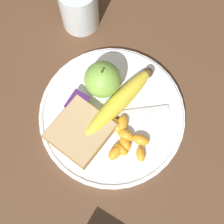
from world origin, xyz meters
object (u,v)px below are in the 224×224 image
Objects in this scene: plate at (112,115)px; apple at (102,79)px; juice_glass at (79,7)px; fork at (120,114)px; jam_packet at (78,103)px; bread_slice at (80,131)px; banana at (120,102)px.

plate is 3.58× the size of apple.
fork is (0.14, 0.18, -0.04)m from juice_glass.
bread_slice is at bearing 38.13° from jam_packet.
plate is 2.06× the size of fork.
fork is (-0.01, 0.01, 0.01)m from plate.
banana is (-0.03, 0.00, 0.02)m from plate.
juice_glass is 1.43× the size of apple.
plate is 0.23m from juice_glass.
apple is at bearing 160.98° from jam_packet.
jam_packet reaches higher than fork.
fork is at bearing 125.71° from plate.
juice_glass is 0.20m from jam_packet.
apple is 0.58× the size of fork.
bread_slice is at bearing 18.16° from fork.
plate is 0.03m from banana.
plate is 6.76× the size of jam_packet.
banana is (0.12, 0.17, -0.02)m from juice_glass.
jam_packet is (0.02, -0.07, 0.01)m from plate.
juice_glass is 0.98× the size of bread_slice.
bread_slice and jam_packet have the same top height.
jam_packet is at bearing -20.27° from fork.
bread_slice is 0.06m from jam_packet.
fork is 0.09m from jam_packet.
apple reaches higher than banana.
juice_glass is 0.16m from apple.
plate is at bearing 104.53° from jam_packet.
plate is at bearing 151.67° from bread_slice.
plate is 0.02m from fork.
plate is at bearing 48.09° from apple.
bread_slice is (0.10, 0.01, -0.02)m from apple.
bread_slice is (0.06, -0.03, 0.02)m from plate.
jam_packet is (0.06, -0.02, -0.02)m from apple.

